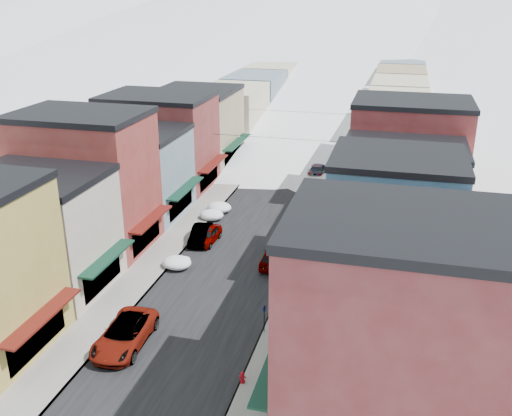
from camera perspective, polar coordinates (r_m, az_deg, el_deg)
The scene contains 38 objects.
road at distance 86.45m, azimuth 5.25°, elevation 6.17°, with size 10.00×160.00×0.01m, color black.
sidewalk_left at distance 87.67m, azimuth 0.97°, elevation 6.52°, with size 3.20×160.00×0.15m, color gray.
sidewalk_right at distance 85.69m, azimuth 9.63°, elevation 5.87°, with size 3.20×160.00×0.15m, color gray.
curb_left at distance 87.33m, azimuth 1.96°, elevation 6.45°, with size 0.10×160.00×0.15m, color slate.
curb_right at distance 85.82m, azimuth 8.60°, elevation 5.95°, with size 0.10×160.00×0.15m, color slate.
bldg_l_cream at distance 47.15m, azimuth -20.76°, elevation -2.24°, with size 11.30×8.20×9.50m.
bldg_l_brick_near at distance 53.12m, azimuth -16.65°, elevation 2.61°, with size 12.30×8.20×12.50m.
bldg_l_grayblue at distance 60.48m, azimuth -12.05°, elevation 3.55°, with size 11.30×9.20×9.00m.
bldg_l_brick_far at distance 68.43m, azimuth -9.61°, elevation 6.66°, with size 13.30×9.20×11.00m.
bldg_l_tan at distance 77.17m, azimuth -5.93°, elevation 8.12°, with size 11.30×11.20×10.00m.
bldg_r_brick_near at distance 30.21m, azimuth 13.67°, elevation -11.90°, with size 12.30×9.20×12.50m.
bldg_r_green at distance 38.76m, azimuth 13.11°, elevation -6.53°, with size 11.30×9.20×9.50m.
bldg_r_blue at distance 46.75m, azimuth 13.57°, elevation -0.94°, with size 11.30×9.20×10.50m.
bldg_r_cream at distance 55.46m, azimuth 14.29°, elevation 1.72°, with size 12.30×9.20×9.00m.
bldg_r_brick_far at distance 63.70m, azimuth 14.99°, elevation 5.37°, with size 13.30×9.20×11.50m.
bldg_r_tan at distance 73.62m, azimuth 14.18°, elevation 6.74°, with size 11.30×11.20×9.50m.
distant_blocks at distance 107.85m, azimuth 7.38°, elevation 11.29°, with size 34.00×55.00×8.00m.
mountain_ridge at distance 301.49m, azimuth 8.69°, elevation 19.57°, with size 670.00×340.00×34.00m.
overhead_cables at distance 72.99m, azimuth 3.78°, elevation 8.39°, with size 16.40×15.04×0.04m.
car_white_suv at distance 39.85m, azimuth -13.01°, elevation -12.19°, with size 2.85×6.19×1.72m, color #BABBBD.
car_silver_sedan at distance 53.60m, azimuth -4.87°, elevation -2.72°, with size 1.71×4.25×1.45m, color #9C9EA3.
car_dark_hatch at distance 53.76m, azimuth -5.58°, elevation -2.65°, with size 1.57×4.50×1.48m, color black.
car_silver_wagon at distance 78.31m, azimuth 1.03°, elevation 5.22°, with size 2.14×5.27×1.53m, color gray.
car_green_sedan at distance 51.83m, azimuth 2.46°, elevation -3.56°, with size 1.48×4.23×1.39m, color black.
car_gray_suv at distance 49.20m, azimuth 1.74°, elevation -4.89°, with size 1.83×4.54×1.55m, color gray.
car_black_sedan at distance 72.92m, azimuth 6.24°, elevation 3.86°, with size 2.11×5.18×1.50m, color black.
car_lane_silver at distance 82.61m, azimuth 3.40°, elevation 6.04°, with size 1.79×4.44×1.51m, color gray.
car_lane_white at distance 88.29m, azimuth 6.51°, elevation 6.95°, with size 2.54×5.51×1.53m, color silver.
fire_hydrant at distance 35.84m, azimuth -1.36°, elevation -16.58°, with size 0.43×0.33×0.74m.
parking_sign at distance 39.73m, azimuth 0.82°, elevation -10.79°, with size 0.14×0.27×2.11m.
trash_can at distance 47.83m, azimuth 4.06°, elevation -5.94°, with size 0.56×0.56×0.95m.
streetlamp_near at distance 54.67m, azimuth 6.09°, elevation 0.58°, with size 0.41×0.41×4.89m.
streetlamp_far at distance 71.90m, azimuth 8.52°, elevation 5.36°, with size 0.38×0.38×4.52m.
planter_near at distance 39.43m, azimuth 4.42°, elevation -12.75°, with size 0.54×0.47×0.60m, color #2E6833.
planter_far at distance 34.43m, azimuth -0.02°, elevation -18.43°, with size 0.38×0.38×0.67m, color #345A29.
snow_pile_near at distance 49.25m, azimuth -7.84°, elevation -5.42°, with size 2.48×2.72×1.05m.
snow_pile_mid at distance 58.87m, azimuth -4.41°, elevation -0.68°, with size 2.46×2.71×1.04m.
snow_pile_far at distance 60.70m, azimuth -3.64°, elevation 0.06°, with size 2.59×2.79×1.10m.
Camera 1 is at (13.01, -22.45, 22.52)m, focal length 40.00 mm.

